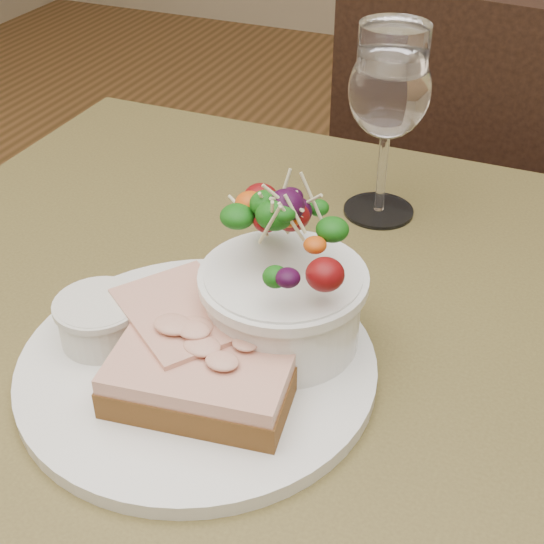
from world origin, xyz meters
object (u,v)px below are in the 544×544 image
at_px(dinner_plate, 198,366).
at_px(sandwich_front, 204,371).
at_px(sandwich_back, 183,325).
at_px(salad_bowl, 283,275).
at_px(chair_far, 476,331).
at_px(ramekin, 100,319).
at_px(cafe_table, 263,450).
at_px(wine_glass, 389,96).

height_order(dinner_plate, sandwich_front, sandwich_front).
relative_size(sandwich_back, salad_bowl, 1.01).
distance_m(chair_far, dinner_plate, 0.86).
xyz_separation_m(sandwich_front, sandwich_back, (-0.03, 0.03, 0.01)).
distance_m(chair_far, ramekin, 0.90).
xyz_separation_m(sandwich_back, ramekin, (-0.06, -0.01, -0.00)).
xyz_separation_m(cafe_table, ramekin, (-0.12, -0.04, 0.13)).
height_order(chair_far, dinner_plate, chair_far).
height_order(dinner_plate, salad_bowl, salad_bowl).
relative_size(chair_far, sandwich_front, 6.56).
height_order(sandwich_back, salad_bowl, salad_bowl).
height_order(sandwich_back, ramekin, sandwich_back).
xyz_separation_m(sandwich_front, wine_glass, (0.04, 0.31, 0.09)).
bearing_deg(salad_bowl, sandwich_back, -147.79).
distance_m(cafe_table, chair_far, 0.78).
bearing_deg(sandwich_front, ramekin, 161.25).
bearing_deg(cafe_table, salad_bowl, 61.92).
xyz_separation_m(chair_far, sandwich_back, (-0.16, -0.70, 0.49)).
bearing_deg(sandwich_back, chair_far, 112.87).
bearing_deg(sandwich_front, dinner_plate, 120.21).
bearing_deg(ramekin, sandwich_front, -10.88).
relative_size(dinner_plate, wine_glass, 1.53).
height_order(cafe_table, sandwich_back, sandwich_back).
bearing_deg(chair_far, salad_bowl, 89.34).
xyz_separation_m(cafe_table, chair_far, (0.11, 0.68, -0.36)).
relative_size(sandwich_front, sandwich_back, 1.07).
bearing_deg(wine_glass, sandwich_front, -97.30).
height_order(cafe_table, chair_far, chair_far).
relative_size(cafe_table, sandwich_back, 6.21).
relative_size(cafe_table, ramekin, 12.85).
bearing_deg(sandwich_back, cafe_table, 58.32).
xyz_separation_m(sandwich_back, salad_bowl, (0.06, 0.04, 0.04)).
bearing_deg(ramekin, wine_glass, 64.48).
relative_size(ramekin, wine_glass, 0.36).
bearing_deg(chair_far, ramekin, 80.36).
relative_size(sandwich_back, ramekin, 2.07).
xyz_separation_m(cafe_table, sandwich_back, (-0.05, -0.02, 0.14)).
bearing_deg(chair_far, sandwich_front, 87.95).
height_order(cafe_table, salad_bowl, salad_bowl).
bearing_deg(cafe_table, sandwich_back, -157.55).
bearing_deg(wine_glass, ramekin, -115.52).
distance_m(dinner_plate, sandwich_front, 0.04).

